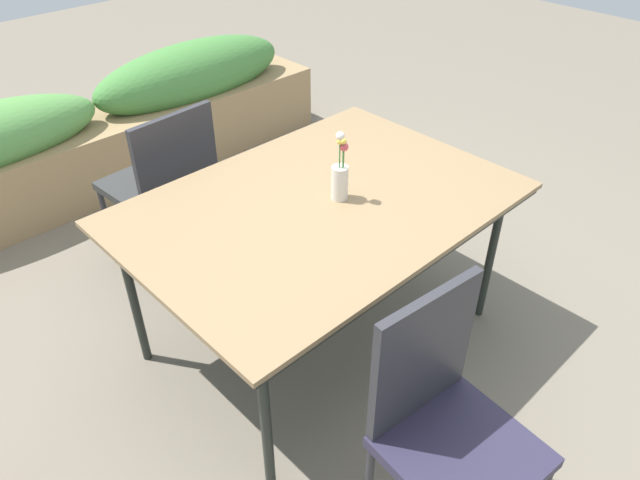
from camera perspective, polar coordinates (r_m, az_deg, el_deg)
The scene contains 6 objects.
ground_plane at distance 2.86m, azimuth 0.03°, elevation -7.68°, with size 12.00×12.00×0.00m, color #756B5B.
dining_table at distance 2.35m, azimuth 0.00°, elevation 2.90°, with size 1.52×1.07×0.73m.
chair_far_side at distance 2.96m, azimuth -14.73°, elevation 5.62°, with size 0.48×0.48×0.91m.
chair_near_left at distance 1.86m, azimuth 11.95°, elevation -16.49°, with size 0.45×0.45×0.93m.
flower_vase at distance 2.30m, azimuth 1.95°, elevation 6.14°, with size 0.07×0.07×0.29m.
planter_box at distance 3.95m, azimuth -20.17°, elevation 9.67°, with size 3.10×0.48×0.76m.
Camera 1 is at (-1.42, -1.48, 1.98)m, focal length 33.23 mm.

